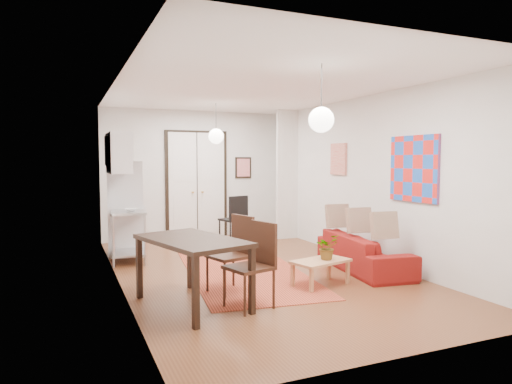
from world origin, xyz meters
name	(u,v)px	position (x,y,z in m)	size (l,w,h in m)	color
floor	(255,271)	(0.00, 0.00, 0.00)	(7.00, 7.00, 0.00)	brown
ceiling	(255,88)	(0.00, 0.00, 2.90)	(4.20, 7.00, 0.02)	white
wall_back	(196,174)	(0.00, 3.50, 1.45)	(4.20, 0.02, 2.90)	silver
wall_front	(409,197)	(0.00, -3.50, 1.45)	(4.20, 0.02, 2.90)	silver
wall_left	(118,183)	(-2.10, 0.00, 1.45)	(0.02, 7.00, 2.90)	silver
wall_right	(365,179)	(2.10, 0.00, 1.45)	(0.02, 7.00, 2.90)	silver
double_doors	(197,185)	(0.00, 3.46, 1.20)	(1.44, 0.06, 2.50)	silver
stub_partition	(287,175)	(1.85, 2.55, 1.45)	(0.50, 0.10, 2.90)	silver
wall_cabinet	(119,153)	(-1.92, 1.50, 1.90)	(0.35, 1.00, 0.70)	white
painting_popart	(414,169)	(2.08, -1.25, 1.65)	(0.05, 1.00, 1.00)	red
painting_abstract	(339,159)	(2.08, 0.80, 1.80)	(0.05, 0.50, 0.60)	beige
poster_back	(243,168)	(1.15, 3.47, 1.60)	(0.40, 0.03, 0.50)	red
print_left	(107,151)	(-2.07, 2.00, 1.95)	(0.03, 0.44, 0.54)	#A66D45
pendant_back	(216,136)	(0.00, 2.00, 2.25)	(0.30, 0.30, 0.80)	white
pendant_front	(321,120)	(0.00, -2.00, 2.25)	(0.30, 0.30, 0.80)	white
kilim_rug	(237,265)	(-0.13, 0.48, 0.01)	(1.72, 4.59, 0.01)	#BA452E
sofa	(364,252)	(1.65, -0.62, 0.29)	(0.78, 2.00, 0.58)	maroon
coffee_table	(321,263)	(0.52, -1.15, 0.32)	(0.92, 0.66, 0.37)	tan
potted_plant	(327,247)	(0.62, -1.15, 0.55)	(0.28, 0.32, 0.36)	#30622C
kitchen_counter	(129,228)	(-1.75, 1.61, 0.58)	(0.74, 1.24, 0.90)	#B7BABC
bowl	(131,210)	(-1.75, 1.31, 0.93)	(0.21, 0.21, 0.05)	silver
soap_bottle	(127,203)	(-1.75, 1.86, 0.99)	(0.08, 0.09, 0.19)	teal
fridge	(126,208)	(-1.75, 2.07, 0.88)	(0.62, 0.62, 1.76)	silver
dining_table	(192,246)	(-1.39, -1.33, 0.74)	(1.23, 1.68, 0.83)	black
dining_chair_near	(227,247)	(-0.79, -0.87, 0.60)	(0.60, 0.75, 1.03)	#3D1D13
dining_chair_far	(246,257)	(-0.79, -1.57, 0.60)	(0.60, 0.75, 1.03)	#3D1D13
black_side_chair	(231,214)	(0.52, 2.57, 0.60)	(0.57, 0.58, 1.03)	black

